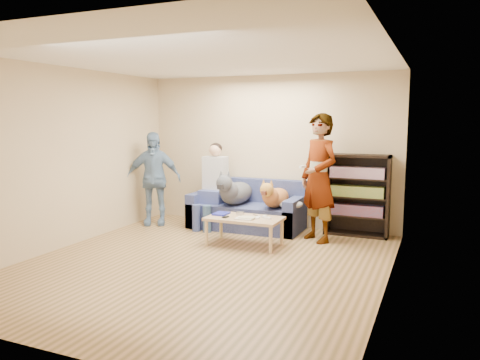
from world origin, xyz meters
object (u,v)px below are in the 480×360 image
at_px(person_standing_right, 319,178).
at_px(dog_tan, 274,197).
at_px(notebook_blue, 221,214).
at_px(dog_gray, 234,192).
at_px(bookshelf, 357,193).
at_px(coffee_table, 244,220).
at_px(camera_silver, 240,213).
at_px(person_standing_left, 153,179).
at_px(person_seated, 213,182).
at_px(sofa, 247,212).

height_order(person_standing_right, dog_tan, person_standing_right).
relative_size(person_standing_right, notebook_blue, 7.48).
relative_size(dog_gray, dog_tan, 1.10).
bearing_deg(bookshelf, notebook_blue, -146.12).
xyz_separation_m(notebook_blue, dog_tan, (0.57, 0.80, 0.17)).
bearing_deg(bookshelf, coffee_table, -138.14).
distance_m(camera_silver, dog_gray, 0.86).
bearing_deg(bookshelf, person_standing_left, -169.53).
bearing_deg(dog_gray, bookshelf, 12.35).
xyz_separation_m(notebook_blue, camera_silver, (0.28, 0.07, 0.01)).
distance_m(person_standing_right, dog_gray, 1.52).
bearing_deg(dog_gray, dog_tan, 0.74).
bearing_deg(person_standing_left, notebook_blue, -45.08).
relative_size(person_standing_left, person_seated, 1.11).
distance_m(notebook_blue, dog_gray, 0.83).
xyz_separation_m(person_standing_right, person_standing_left, (-2.94, -0.04, -0.16)).
bearing_deg(person_standing_left, dog_gray, -16.88).
bearing_deg(dog_tan, camera_silver, -111.75).
bearing_deg(dog_tan, notebook_blue, -125.48).
height_order(person_seated, coffee_table, person_seated).
xyz_separation_m(person_seated, dog_gray, (0.43, -0.07, -0.13)).
height_order(person_standing_left, dog_tan, person_standing_left).
relative_size(person_seated, dog_gray, 1.17).
bearing_deg(notebook_blue, camera_silver, 14.04).
distance_m(person_standing_right, coffee_table, 1.30).
xyz_separation_m(notebook_blue, person_seated, (-0.57, 0.86, 0.34)).
relative_size(camera_silver, person_seated, 0.07).
relative_size(notebook_blue, person_seated, 0.18).
relative_size(sofa, dog_gray, 1.51).
relative_size(person_standing_left, dog_gray, 1.30).
relative_size(dog_gray, coffee_table, 1.14).
bearing_deg(person_seated, dog_gray, -8.82).
distance_m(notebook_blue, dog_tan, 1.00).
relative_size(notebook_blue, sofa, 0.14).
xyz_separation_m(dog_gray, dog_tan, (0.71, 0.01, -0.04)).
xyz_separation_m(dog_tan, coffee_table, (-0.17, -0.85, -0.23)).
xyz_separation_m(person_standing_left, camera_silver, (1.88, -0.52, -0.37)).
relative_size(person_standing_right, person_standing_left, 1.19).
xyz_separation_m(person_seated, coffee_table, (0.97, -0.91, -0.40)).
xyz_separation_m(person_standing_left, sofa, (1.62, 0.40, -0.54)).
xyz_separation_m(person_standing_right, person_seated, (-1.91, 0.23, -0.20)).
bearing_deg(bookshelf, person_seated, -171.42).
xyz_separation_m(camera_silver, person_seated, (-0.85, 0.79, 0.33)).
relative_size(sofa, person_seated, 1.29).
bearing_deg(camera_silver, person_standing_right, 27.84).
distance_m(camera_silver, coffee_table, 0.18).
height_order(dog_gray, coffee_table, dog_gray).
bearing_deg(person_standing_right, dog_tan, -155.37).
relative_size(sofa, dog_tan, 1.67).
xyz_separation_m(person_standing_right, bookshelf, (0.48, 0.59, -0.29)).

